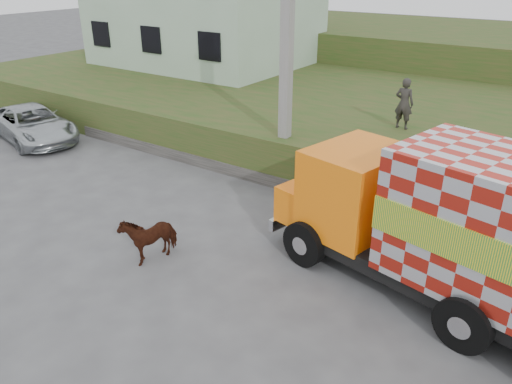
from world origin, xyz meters
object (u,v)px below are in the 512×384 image
Objects in this scene: cargo_truck at (462,229)px; suv at (33,124)px; pedestrian at (404,104)px; cow at (149,236)px; utility_pole at (287,51)px.

suv is (-16.31, 1.26, -1.05)m from cargo_truck.
cargo_truck is 7.15m from pedestrian.
suv is (-9.95, 3.51, 0.10)m from cow.
suv is (-10.21, -2.10, -3.42)m from utility_pole.
pedestrian is at bearing -55.75° from suv.
cargo_truck is 5.84× the size of cow.
cow is 0.28× the size of suv.
utility_pole is 4.30m from pedestrian.
utility_pole is 4.91× the size of pedestrian.
pedestrian is (-3.43, 6.24, 0.60)m from cargo_truck.
cow is 10.55m from suv.
cow is at bearing -96.36° from suv.
utility_pole is 7.35m from cargo_truck.
utility_pole is at bearing 98.37° from cow.
cargo_truck is 1.64× the size of suv.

